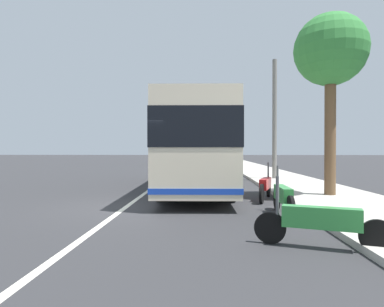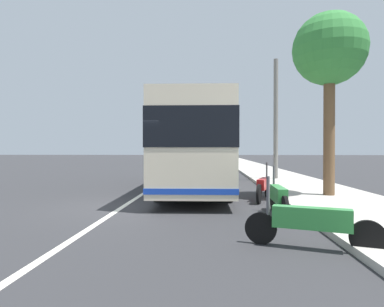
{
  "view_description": "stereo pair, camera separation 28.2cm",
  "coord_description": "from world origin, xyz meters",
  "px_view_note": "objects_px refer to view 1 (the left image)",
  "views": [
    {
      "loc": [
        -9.84,
        -2.34,
        1.7
      ],
      "look_at": [
        5.74,
        -1.76,
        1.55
      ],
      "focal_mm": 30.69,
      "sensor_mm": 36.0,
      "label": 1
    },
    {
      "loc": [
        -9.83,
        -2.62,
        1.7
      ],
      "look_at": [
        5.74,
        -1.76,
        1.55
      ],
      "focal_mm": 30.69,
      "sensor_mm": 36.0,
      "label": 2
    }
  ],
  "objects_px": {
    "car_side_street": "(167,158)",
    "car_behind_bus": "(206,157)",
    "coach_bus": "(196,145)",
    "motorcycle_far_end": "(320,222)",
    "motorcycle_by_tree": "(265,186)",
    "car_far_distant": "(178,156)",
    "roadside_tree_near_camera": "(330,53)",
    "utility_pole": "(275,120)",
    "motorcycle_angled": "(283,197)"
  },
  "relations": [
    {
      "from": "coach_bus",
      "to": "roadside_tree_near_camera",
      "type": "relative_size",
      "value": 1.91
    },
    {
      "from": "coach_bus",
      "to": "motorcycle_by_tree",
      "type": "height_order",
      "value": "coach_bus"
    },
    {
      "from": "motorcycle_by_tree",
      "to": "roadside_tree_near_camera",
      "type": "bearing_deg",
      "value": -61.43
    },
    {
      "from": "motorcycle_angled",
      "to": "utility_pole",
      "type": "xyz_separation_m",
      "value": [
        9.96,
        -1.9,
        2.89
      ]
    },
    {
      "from": "motorcycle_by_tree",
      "to": "car_behind_bus",
      "type": "xyz_separation_m",
      "value": [
        34.49,
        1.8,
        0.24
      ]
    },
    {
      "from": "car_far_distant",
      "to": "utility_pole",
      "type": "relative_size",
      "value": 0.67
    },
    {
      "from": "motorcycle_far_end",
      "to": "car_far_distant",
      "type": "relative_size",
      "value": 0.49
    },
    {
      "from": "car_behind_bus",
      "to": "coach_bus",
      "type": "bearing_deg",
      "value": -179.38
    },
    {
      "from": "utility_pole",
      "to": "coach_bus",
      "type": "bearing_deg",
      "value": 130.02
    },
    {
      "from": "motorcycle_by_tree",
      "to": "motorcycle_far_end",
      "type": "bearing_deg",
      "value": -162.52
    },
    {
      "from": "car_behind_bus",
      "to": "car_far_distant",
      "type": "height_order",
      "value": "car_behind_bus"
    },
    {
      "from": "roadside_tree_near_camera",
      "to": "utility_pole",
      "type": "distance_m",
      "value": 6.99
    },
    {
      "from": "motorcycle_by_tree",
      "to": "car_far_distant",
      "type": "bearing_deg",
      "value": 26.86
    },
    {
      "from": "car_behind_bus",
      "to": "utility_pole",
      "type": "relative_size",
      "value": 0.69
    },
    {
      "from": "motorcycle_by_tree",
      "to": "car_side_street",
      "type": "distance_m",
      "value": 29.41
    },
    {
      "from": "car_behind_bus",
      "to": "roadside_tree_near_camera",
      "type": "height_order",
      "value": "roadside_tree_near_camera"
    },
    {
      "from": "coach_bus",
      "to": "motorcycle_far_end",
      "type": "distance_m",
      "value": 9.56
    },
    {
      "from": "motorcycle_far_end",
      "to": "car_behind_bus",
      "type": "distance_m",
      "value": 40.1
    },
    {
      "from": "car_far_distant",
      "to": "roadside_tree_near_camera",
      "type": "xyz_separation_m",
      "value": [
        -43.61,
        -8.84,
        4.44
      ]
    },
    {
      "from": "motorcycle_by_tree",
      "to": "utility_pole",
      "type": "distance_m",
      "value": 7.95
    },
    {
      "from": "motorcycle_far_end",
      "to": "car_behind_bus",
      "type": "bearing_deg",
      "value": -68.38
    },
    {
      "from": "motorcycle_far_end",
      "to": "motorcycle_angled",
      "type": "bearing_deg",
      "value": -71.35
    },
    {
      "from": "motorcycle_far_end",
      "to": "coach_bus",
      "type": "bearing_deg",
      "value": -56.29
    },
    {
      "from": "roadside_tree_near_camera",
      "to": "utility_pole",
      "type": "bearing_deg",
      "value": 4.3
    },
    {
      "from": "car_far_distant",
      "to": "roadside_tree_near_camera",
      "type": "distance_m",
      "value": 44.72
    },
    {
      "from": "motorcycle_angled",
      "to": "car_side_street",
      "type": "relative_size",
      "value": 0.52
    },
    {
      "from": "motorcycle_by_tree",
      "to": "car_far_distant",
      "type": "xyz_separation_m",
      "value": [
        44.03,
        6.51,
        0.2
      ]
    },
    {
      "from": "coach_bus",
      "to": "roadside_tree_near_camera",
      "type": "xyz_separation_m",
      "value": [
        -3.15,
        -4.8,
        3.16
      ]
    },
    {
      "from": "motorcycle_far_end",
      "to": "utility_pole",
      "type": "bearing_deg",
      "value": -79.41
    },
    {
      "from": "motorcycle_angled",
      "to": "roadside_tree_near_camera",
      "type": "relative_size",
      "value": 0.36
    },
    {
      "from": "motorcycle_by_tree",
      "to": "utility_pole",
      "type": "xyz_separation_m",
      "value": [
        7.17,
        -1.83,
        2.91
      ]
    },
    {
      "from": "roadside_tree_near_camera",
      "to": "utility_pole",
      "type": "relative_size",
      "value": 0.96
    },
    {
      "from": "motorcycle_far_end",
      "to": "car_far_distant",
      "type": "distance_m",
      "value": 50.02
    },
    {
      "from": "coach_bus",
      "to": "motorcycle_far_end",
      "type": "xyz_separation_m",
      "value": [
        -9.14,
        -2.37,
        -1.5
      ]
    },
    {
      "from": "motorcycle_angled",
      "to": "car_behind_bus",
      "type": "height_order",
      "value": "car_behind_bus"
    },
    {
      "from": "motorcycle_by_tree",
      "to": "car_behind_bus",
      "type": "distance_m",
      "value": 34.54
    },
    {
      "from": "motorcycle_by_tree",
      "to": "roadside_tree_near_camera",
      "type": "height_order",
      "value": "roadside_tree_near_camera"
    },
    {
      "from": "motorcycle_angled",
      "to": "motorcycle_by_tree",
      "type": "xyz_separation_m",
      "value": [
        2.78,
        -0.07,
        -0.01
      ]
    },
    {
      "from": "roadside_tree_near_camera",
      "to": "car_behind_bus",
      "type": "bearing_deg",
      "value": 6.93
    },
    {
      "from": "coach_bus",
      "to": "motorcycle_by_tree",
      "type": "relative_size",
      "value": 5.63
    },
    {
      "from": "motorcycle_by_tree",
      "to": "car_far_distant",
      "type": "relative_size",
      "value": 0.49
    },
    {
      "from": "car_side_street",
      "to": "car_far_distant",
      "type": "relative_size",
      "value": 1.01
    },
    {
      "from": "coach_bus",
      "to": "car_side_street",
      "type": "distance_m",
      "value": 25.46
    },
    {
      "from": "motorcycle_by_tree",
      "to": "car_behind_bus",
      "type": "bearing_deg",
      "value": 21.45
    },
    {
      "from": "car_side_street",
      "to": "car_far_distant",
      "type": "height_order",
      "value": "car_side_street"
    },
    {
      "from": "car_side_street",
      "to": "car_behind_bus",
      "type": "xyz_separation_m",
      "value": [
        5.85,
        -4.85,
        0.01
      ]
    },
    {
      "from": "motorcycle_far_end",
      "to": "roadside_tree_near_camera",
      "type": "height_order",
      "value": "roadside_tree_near_camera"
    },
    {
      "from": "coach_bus",
      "to": "car_behind_bus",
      "type": "xyz_separation_m",
      "value": [
        30.92,
        -0.66,
        -1.24
      ]
    },
    {
      "from": "motorcycle_angled",
      "to": "utility_pole",
      "type": "bearing_deg",
      "value": -9.11
    },
    {
      "from": "motorcycle_angled",
      "to": "car_behind_bus",
      "type": "relative_size",
      "value": 0.51
    }
  ]
}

